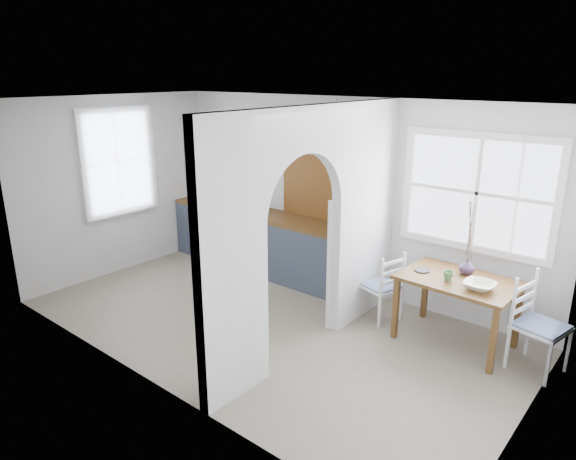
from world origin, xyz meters
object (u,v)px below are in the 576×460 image
Objects in this scene: dining_table at (456,311)px; chair_left at (381,285)px; kettle at (336,221)px; chair_right at (541,326)px; vase at (467,266)px.

dining_table is 0.93m from chair_left.
chair_left is 1.07m from kettle.
dining_table is 1.23× the size of chair_right.
chair_left is 1.80m from chair_right.
chair_left is at bearing -9.11° from kettle.
kettle reaches higher than vase.
vase is at bearing 117.84° from chair_left.
dining_table is 1.39× the size of chair_left.
chair_right is 2.72m from kettle.
chair_right is at bearing -12.84° from vase.
chair_right reaches higher than chair_left.
kettle is at bearing 178.03° from vase.
chair_right is (1.80, 0.00, 0.06)m from chair_left.
chair_right is 5.53× the size of vase.
chair_left is at bearing -176.68° from dining_table.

